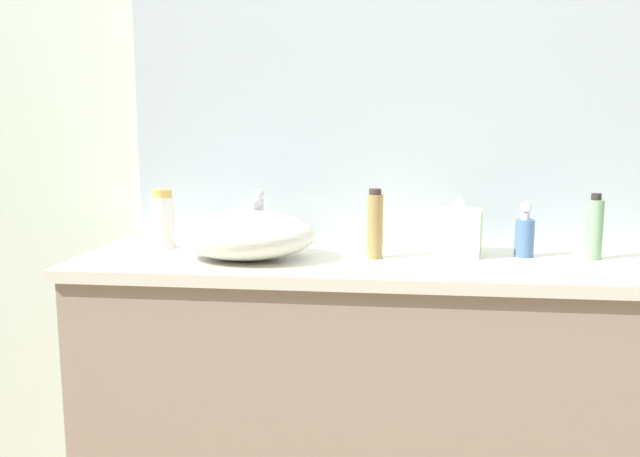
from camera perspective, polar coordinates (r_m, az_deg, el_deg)
bathroom_wall_rear at (r=1.98m, az=8.83°, el=10.48°), size 6.00×0.06×2.60m
vanity_counter at (r=1.85m, az=6.45°, el=-16.37°), size 1.71×0.51×0.90m
wall_mirror_panel at (r=1.94m, az=7.01°, el=14.55°), size 1.62×0.01×1.07m
sink_basin at (r=1.69m, az=-6.82°, el=-0.59°), size 0.38×0.29×0.13m
faucet at (r=1.84m, az=-5.70°, el=1.28°), size 0.03×0.15×0.17m
soap_dispenser at (r=1.80m, az=17.93°, el=-0.51°), size 0.05×0.05×0.15m
lotion_bottle at (r=1.69m, az=4.94°, el=0.33°), size 0.04×0.04×0.19m
perfume_bottle at (r=1.89m, az=-13.95°, el=0.72°), size 0.07×0.07×0.17m
spray_can at (r=1.82m, az=23.44°, el=-0.00°), size 0.04×0.04×0.18m
tissue_box at (r=1.78m, az=12.30°, el=-0.10°), size 0.14×0.14×0.16m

